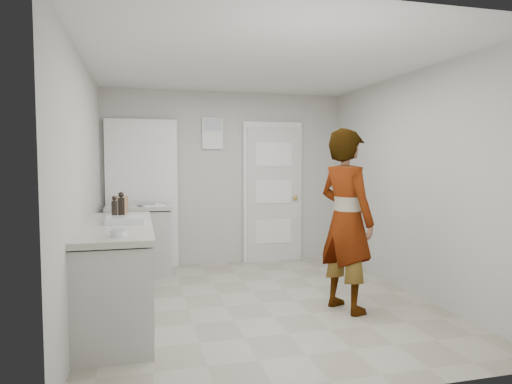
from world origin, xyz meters
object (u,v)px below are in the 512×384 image
object	(u,v)px
person	(346,220)
oil_cruet_a	(121,206)
egg_bowl	(118,233)
spice_jar	(122,211)
baking_dish	(126,220)
oil_cruet_b	(114,209)
cake_mix_box	(122,205)

from	to	relation	value
person	oil_cruet_a	bearing A→B (deg)	53.63
person	egg_bowl	bearing A→B (deg)	82.94
spice_jar	egg_bowl	size ratio (longest dim) A/B	0.67
person	spice_jar	world-z (taller)	person
person	baking_dish	world-z (taller)	person
oil_cruet_a	baking_dish	world-z (taller)	oil_cruet_a
oil_cruet_a	baking_dish	bearing A→B (deg)	-82.24
person	baking_dish	size ratio (longest dim) A/B	4.97
oil_cruet_a	oil_cruet_b	xyz separation A→B (m)	(-0.06, -0.23, -0.01)
oil_cruet_a	egg_bowl	xyz separation A→B (m)	(0.02, -1.14, -0.10)
person	cake_mix_box	distance (m)	2.45
cake_mix_box	egg_bowl	size ratio (longest dim) A/B	1.48
egg_bowl	oil_cruet_a	bearing A→B (deg)	90.80
oil_cruet_a	oil_cruet_b	world-z (taller)	oil_cruet_a
oil_cruet_a	baking_dish	distance (m)	0.41
oil_cruet_b	baking_dish	world-z (taller)	oil_cruet_b
egg_bowl	oil_cruet_b	bearing A→B (deg)	94.54
cake_mix_box	egg_bowl	xyz separation A→B (m)	(0.02, -1.60, -0.07)
oil_cruet_a	oil_cruet_b	bearing A→B (deg)	-103.39
spice_jar	egg_bowl	xyz separation A→B (m)	(0.02, -1.40, -0.02)
cake_mix_box	baking_dish	bearing A→B (deg)	-105.54
cake_mix_box	egg_bowl	distance (m)	1.60
person	spice_jar	size ratio (longest dim) A/B	21.01
person	cake_mix_box	size ratio (longest dim) A/B	9.48
spice_jar	oil_cruet_b	bearing A→B (deg)	-96.45
spice_jar	baking_dish	xyz separation A→B (m)	(0.05, -0.66, -0.02)
person	oil_cruet_a	world-z (taller)	person
spice_jar	oil_cruet_b	xyz separation A→B (m)	(-0.06, -0.50, 0.08)
oil_cruet_a	spice_jar	bearing A→B (deg)	89.98
spice_jar	baking_dish	size ratio (longest dim) A/B	0.24
cake_mix_box	spice_jar	size ratio (longest dim) A/B	2.22
cake_mix_box	oil_cruet_b	bearing A→B (deg)	-113.65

